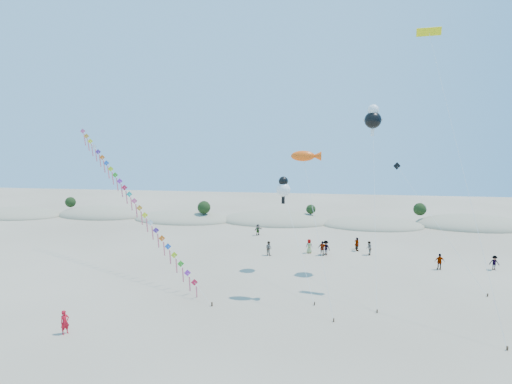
# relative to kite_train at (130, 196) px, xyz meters

# --- Properties ---
(ground) EXTENTS (160.00, 160.00, 0.00)m
(ground) POSITION_rel_kite_train_xyz_m (13.61, -17.93, -8.21)
(ground) COLOR gray
(ground) RESTS_ON ground
(dune_ridge) EXTENTS (145.30, 11.49, 5.57)m
(dune_ridge) POSITION_rel_kite_train_xyz_m (14.67, 27.21, -8.10)
(dune_ridge) COLOR #9C9072
(dune_ridge) RESTS_ON ground
(kite_train) EXTENTS (21.51, 17.28, 16.32)m
(kite_train) POSITION_rel_kite_train_xyz_m (0.00, 0.00, 0.00)
(kite_train) COLOR #3F2D1E
(kite_train) RESTS_ON ground
(fish_kite) EXTENTS (3.95, 6.25, 13.49)m
(fish_kite) POSITION_rel_kite_train_xyz_m (19.28, -5.29, 4.76)
(fish_kite) COLOR #3F2D1E
(fish_kite) RESTS_ON ground
(cartoon_kite_low) EXTENTS (4.35, 10.68, 10.38)m
(cartoon_kite_low) POSITION_rel_kite_train_xyz_m (16.72, 2.00, 0.90)
(cartoon_kite_low) COLOR #3F2D1E
(cartoon_kite_low) RESTS_ON ground
(cartoon_kite_high) EXTENTS (2.00, 12.30, 18.03)m
(cartoon_kite_high) POSITION_rel_kite_train_xyz_m (26.04, 2.58, 8.38)
(cartoon_kite_high) COLOR #3F2D1E
(cartoon_kite_high) RESTS_ON ground
(parafoil_kite) EXTENTS (4.55, 13.03, 24.69)m
(parafoil_kite) POSITION_rel_kite_train_xyz_m (30.31, -1.74, 15.46)
(parafoil_kite) COLOR #3F2D1E
(parafoil_kite) RESTS_ON ground
(dark_kite) EXTENTS (7.47, 9.10, 11.85)m
(dark_kite) POSITION_rel_kite_train_xyz_m (31.44, 2.38, -0.46)
(dark_kite) COLOR #3F2D1E
(dark_kite) RESTS_ON ground
(flyer_foreground) EXTENTS (0.73, 0.80, 1.83)m
(flyer_foreground) POSITION_rel_kite_train_xyz_m (1.55, -15.79, -7.29)
(flyer_foreground) COLOR red
(flyer_foreground) RESTS_ON ground
(beachgoers) EXTENTS (29.28, 14.14, 1.83)m
(beachgoers) POSITION_rel_kite_train_xyz_m (23.57, 8.82, -7.34)
(beachgoers) COLOR slate
(beachgoers) RESTS_ON ground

